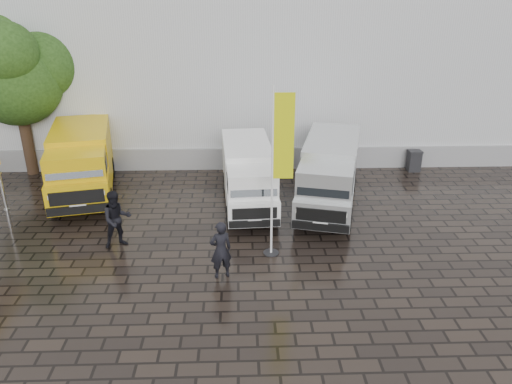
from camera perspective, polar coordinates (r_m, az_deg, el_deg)
The scene contains 11 objects.
ground at distance 16.05m, azimuth 3.03°, elevation -7.35°, with size 120.00×120.00×0.00m, color black.
exhibition_hall at distance 30.01m, azimuth 4.70°, elevation 19.11°, with size 44.00×16.00×12.00m, color silver.
hall_plinth at distance 23.25m, azimuth 6.39°, elevation 3.90°, with size 44.00×0.15×1.00m, color gray.
van_yellow at distance 21.08m, azimuth -19.28°, elevation 2.97°, with size 2.19×5.69×2.62m, color gold, non-canonical shape.
van_white at distance 19.06m, azimuth -0.90°, elevation 1.71°, with size 1.78×5.34×2.31m, color white, non-canonical shape.
van_silver at distance 19.10m, azimuth 8.35°, elevation 1.83°, with size 1.94×5.82×2.52m, color silver, non-canonical shape.
flagpole at distance 14.90m, azimuth 2.59°, elevation 3.20°, with size 0.88×0.50×5.42m.
tree at distance 23.91m, azimuth -25.95°, elevation 12.09°, with size 3.86×3.97×6.94m.
wheelie_bin at distance 23.93m, azimuth 17.60°, elevation 3.44°, with size 0.58×0.58×0.96m, color black.
person_front at distance 14.62m, azimuth -4.05°, elevation -6.62°, with size 0.66×0.43×1.80m, color black.
person_tent at distance 16.80m, azimuth -15.62°, elevation -3.02°, with size 0.95×0.74×1.95m, color black.
Camera 1 is at (-1.29, -13.75, 8.19)m, focal length 35.00 mm.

